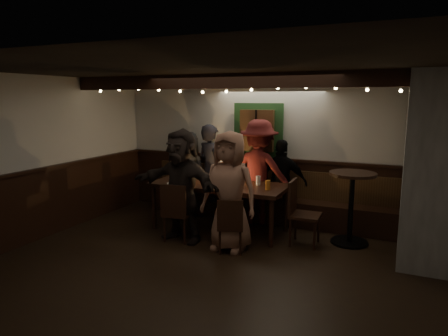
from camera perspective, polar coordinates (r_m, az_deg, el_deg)
The scene contains 13 objects.
room at distance 6.23m, azimuth 12.70°, elevation -1.08°, with size 6.02×5.01×2.62m.
dining_table at distance 6.77m, azimuth -0.72°, elevation -2.79°, with size 2.29×0.98×0.99m.
chair_near_left at distance 6.31m, azimuth -6.85°, elevation -5.87°, with size 0.47×0.47×0.93m.
chair_near_right at distance 5.82m, azimuth 0.92°, elevation -7.84°, with size 0.47×0.47×0.82m.
chair_end at distance 6.28m, azimuth 10.68°, elevation -5.71°, with size 0.47×0.47×1.00m.
high_top at distance 6.45m, azimuth 17.75°, elevation -4.23°, with size 0.71×0.71×1.13m.
person_a at distance 7.78m, azimuth -5.17°, elevation -0.70°, with size 0.79×0.51×1.62m, color black.
person_b at distance 7.63m, azimuth -1.92°, elevation -0.33°, with size 0.64×0.42×1.76m, color black.
person_c at distance 7.49m, azimuth 1.08°, elevation -1.50°, with size 0.73×0.57×1.51m, color beige.
person_d at distance 7.13m, azimuth 4.99°, elevation -0.61°, with size 1.21×0.70×1.87m, color #451212.
person_e at distance 7.13m, azimuth 8.23°, elevation -2.08°, with size 0.90×0.37×1.53m, color black.
person_f at distance 6.30m, azimuth -6.09°, elevation -2.46°, with size 1.65×0.53×1.78m, color black.
person_g at distance 5.87m, azimuth 0.79°, elevation -3.34°, with size 0.87×0.57×1.78m, color #916451.
Camera 1 is at (2.27, -4.58, 2.24)m, focal length 32.00 mm.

